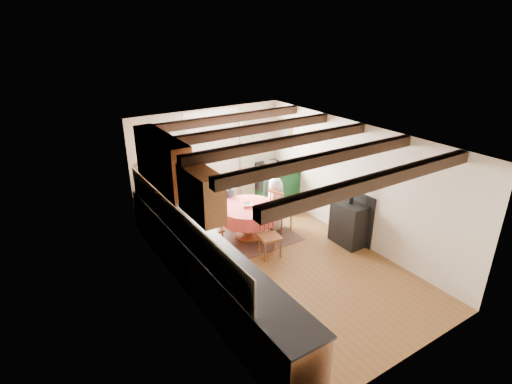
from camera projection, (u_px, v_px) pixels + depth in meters
floor at (279, 263)px, 7.42m from camera, size 3.60×5.50×0.00m
ceiling at (283, 137)px, 6.48m from camera, size 3.60×5.50×0.00m
wall_back at (209, 162)px, 9.07m from camera, size 3.60×0.00×2.40m
wall_front at (416, 285)px, 4.82m from camera, size 3.60×0.00×2.40m
wall_left at (185, 232)px, 6.05m from camera, size 0.00×5.50×2.40m
wall_right at (355, 184)px, 7.84m from camera, size 0.00×5.50×2.40m
beam_a at (379, 180)px, 4.97m from camera, size 3.60×0.16×0.16m
beam_b at (324, 159)px, 5.74m from camera, size 3.60×0.16×0.16m
beam_c at (283, 143)px, 6.51m from camera, size 3.60×0.16×0.16m
beam_d at (250, 130)px, 7.28m from camera, size 3.60×0.16×0.16m
beam_e at (224, 119)px, 8.06m from camera, size 3.60×0.16×0.16m
splash_left at (178, 224)px, 6.29m from camera, size 0.02×4.50×0.55m
splash_back at (168, 170)px, 8.56m from camera, size 1.40×0.02×0.55m
base_cabinet_left at (205, 268)px, 6.50m from camera, size 0.60×5.30×0.88m
base_cabinet_back at (173, 207)px, 8.61m from camera, size 1.30×0.60×0.88m
worktop_left at (205, 243)px, 6.32m from camera, size 0.64×5.30×0.04m
worktop_back at (172, 188)px, 8.42m from camera, size 1.30×0.64×0.04m
wall_cabinet_glass at (162, 161)px, 6.77m from camera, size 0.34×1.80×0.90m
wall_cabinet_solid at (201, 193)px, 5.63m from camera, size 0.34×0.90×0.70m
window_frame at (213, 144)px, 8.95m from camera, size 1.34×0.03×1.54m
window_pane at (213, 144)px, 8.96m from camera, size 1.20×0.01×1.40m
curtain_left at (180, 173)px, 8.66m from camera, size 0.35×0.10×2.10m
curtain_right at (247, 160)px, 9.51m from camera, size 0.35×0.10×2.10m
curtain_rod at (213, 118)px, 8.65m from camera, size 2.00×0.03×0.03m
wall_picture at (285, 133)px, 9.41m from camera, size 0.04×0.50×0.60m
wall_plate at (249, 134)px, 9.38m from camera, size 0.30×0.02×0.30m
rug at (248, 237)px, 8.32m from camera, size 1.84×1.43×0.01m
dining_table at (248, 222)px, 8.18m from camera, size 1.17×1.17×0.71m
chair_near at (270, 235)px, 7.49m from camera, size 0.44×0.46×0.88m
chair_left at (212, 227)px, 7.74m from camera, size 0.44×0.42×0.91m
chair_right at (281, 209)px, 8.43m from camera, size 0.52×0.51×0.96m
aga_range at (276, 185)px, 9.66m from camera, size 0.68×1.06×0.97m
cast_iron_stove at (349, 212)px, 7.84m from camera, size 0.41×0.68×1.37m
child_far at (229, 203)px, 8.62m from camera, size 0.42×0.32×1.05m
child_right at (275, 204)px, 8.48m from camera, size 0.42×0.59×1.13m
bowl_a at (247, 205)px, 8.03m from camera, size 0.29×0.29×0.05m
bowl_b at (258, 208)px, 7.87m from camera, size 0.30×0.30×0.07m
cup at (259, 211)px, 7.72m from camera, size 0.13×0.13×0.09m
canister_tall at (153, 185)px, 8.25m from camera, size 0.13×0.13×0.22m
canister_wide at (177, 179)px, 8.56m from camera, size 0.16×0.16×0.18m
canister_slim at (180, 180)px, 8.43m from camera, size 0.09×0.09×0.26m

